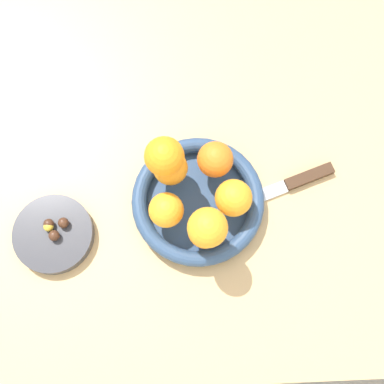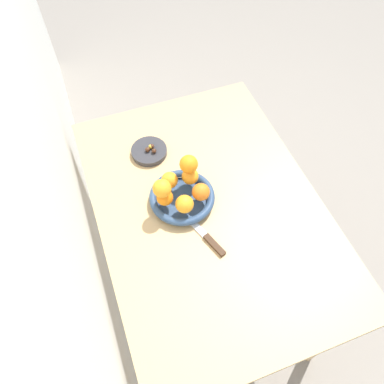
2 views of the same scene
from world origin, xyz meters
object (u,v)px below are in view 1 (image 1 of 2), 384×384
knife (277,189)px  candy_ball_2 (48,227)px  fruit_bowl (198,201)px  orange_6 (164,156)px  orange_1 (166,210)px  orange_5 (208,228)px  candy_dish (54,234)px  dining_table (221,175)px  candy_ball_3 (54,236)px  orange_4 (215,159)px  orange_0 (170,168)px  candy_ball_0 (49,224)px  candy_ball_1 (63,223)px  orange_3 (234,198)px  orange_2 (205,231)px

knife → candy_ball_2: bearing=8.2°
fruit_bowl → orange_6: size_ratio=3.63×
orange_1 → fruit_bowl: bearing=-154.2°
candy_ball_2 → knife: candy_ball_2 is taller
orange_5 → candy_dish: bearing=-5.1°
dining_table → candy_ball_3: 0.34m
knife → orange_4: bearing=-18.3°
orange_0 → orange_6: orange_6 is taller
orange_4 → candy_ball_0: size_ratio=3.44×
knife → candy_ball_1: bearing=7.9°
orange_0 → candy_ball_2: bearing=21.6°
orange_6 → candy_ball_1: orange_6 is taller
orange_1 → knife: bearing=-166.8°
candy_ball_3 → orange_6: bearing=-153.3°
orange_3 → orange_5: orange_5 is taller
dining_table → candy_ball_0: bearing=20.3°
fruit_bowl → orange_3: size_ratio=3.70×
fruit_bowl → orange_5: 0.13m
orange_0 → candy_ball_3: orange_0 is taller
candy_ball_2 → orange_4: bearing=-161.7°
candy_dish → candy_ball_1: 0.03m
fruit_bowl → candy_ball_0: same height
candy_ball_2 → knife: bearing=-171.8°
orange_2 → orange_3: size_ratio=0.91×
orange_1 → knife: orange_1 is taller
orange_6 → candy_ball_3: 0.24m
orange_2 → knife: bearing=-148.2°
orange_2 → candy_ball_3: bearing=-2.3°
orange_0 → candy_ball_0: 0.23m
fruit_bowl → candy_ball_2: (0.25, 0.04, 0.01)m
fruit_bowl → orange_4: (-0.03, -0.06, 0.05)m
orange_6 → candy_ball_2: size_ratio=3.69×
orange_1 → candy_ball_3: size_ratio=3.16×
orange_2 → candy_ball_2: (0.26, -0.03, -0.04)m
candy_dish → knife: size_ratio=0.54×
orange_1 → orange_3: (-0.11, -0.02, 0.00)m
candy_dish → orange_5: orange_5 is taller
orange_4 → candy_ball_2: 0.30m
candy_ball_0 → orange_3: bearing=-176.0°
orange_1 → orange_4: orange_4 is taller
orange_4 → candy_dish: bearing=20.3°
candy_ball_2 → knife: size_ratio=0.07×
orange_4 → candy_ball_1: orange_4 is taller
fruit_bowl → knife: 0.14m
dining_table → orange_2: (0.04, 0.14, 0.16)m
orange_2 → orange_6: bearing=-60.8°
candy_ball_3 → candy_ball_1: bearing=-124.7°
orange_0 → orange_2: bearing=115.9°
orange_4 → candy_ball_0: orange_4 is taller
dining_table → orange_2: size_ratio=19.66×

